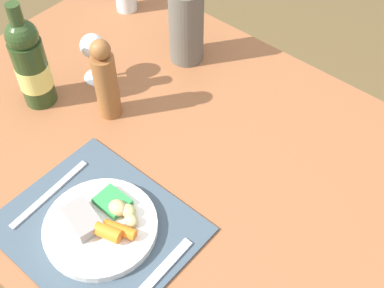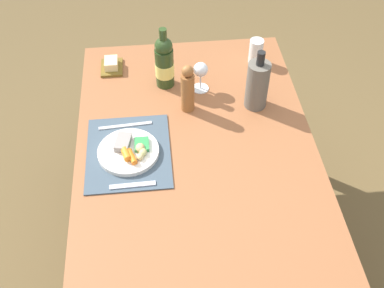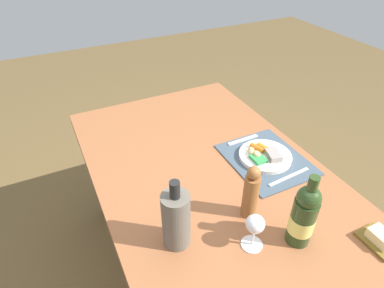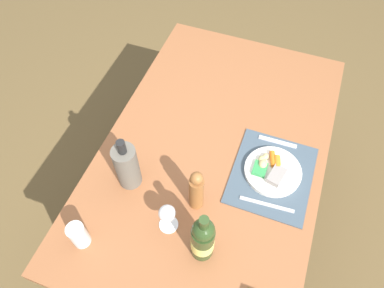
{
  "view_description": "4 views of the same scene",
  "coord_description": "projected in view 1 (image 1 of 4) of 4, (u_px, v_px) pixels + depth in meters",
  "views": [
    {
      "loc": [
        0.47,
        -0.56,
        1.67
      ],
      "look_at": [
        -0.01,
        -0.0,
        0.81
      ],
      "focal_mm": 46.73,
      "sensor_mm": 36.0,
      "label": 1
    },
    {
      "loc": [
        1.2,
        -0.14,
        2.13
      ],
      "look_at": [
        -0.03,
        -0.02,
        0.79
      ],
      "focal_mm": 43.87,
      "sensor_mm": 36.0,
      "label": 2
    },
    {
      "loc": [
        -0.92,
        0.54,
        1.68
      ],
      "look_at": [
        0.09,
        0.04,
        0.85
      ],
      "focal_mm": 30.13,
      "sensor_mm": 36.0,
      "label": 3
    },
    {
      "loc": [
        -0.86,
        -0.21,
        2.07
      ],
      "look_at": [
        -0.05,
        0.09,
        0.81
      ],
      "focal_mm": 33.66,
      "sensor_mm": 36.0,
      "label": 4
    }
  ],
  "objects": [
    {
      "name": "wine_glass",
      "position": [
        93.0,
        49.0,
        1.29
      ],
      "size": [
        0.07,
        0.07,
        0.14
      ],
      "color": "white",
      "rests_on": "dining_table"
    },
    {
      "name": "pepper_mill",
      "position": [
        106.0,
        81.0,
        1.2
      ],
      "size": [
        0.06,
        0.06,
        0.23
      ],
      "color": "#965C2E",
      "rests_on": "dining_table"
    },
    {
      "name": "cooler_bottle",
      "position": [
        186.0,
        24.0,
        1.34
      ],
      "size": [
        0.09,
        0.09,
        0.28
      ],
      "color": "#625C51",
      "rests_on": "dining_table"
    },
    {
      "name": "dining_table",
      "position": [
        196.0,
        187.0,
        1.24
      ],
      "size": [
        1.52,
        0.96,
        0.75
      ],
      "color": "#955733",
      "rests_on": "ground_plane"
    },
    {
      "name": "fork",
      "position": [
        50.0,
        194.0,
        1.11
      ],
      "size": [
        0.03,
        0.22,
        0.0
      ],
      "primitive_type": "cube",
      "rotation": [
        0.0,
        0.0,
        0.07
      ],
      "color": "silver",
      "rests_on": "placemat"
    },
    {
      "name": "knife",
      "position": [
        162.0,
        270.0,
        0.99
      ],
      "size": [
        0.02,
        0.17,
        0.0
      ],
      "primitive_type": "cube",
      "rotation": [
        0.0,
        0.0,
        0.02
      ],
      "color": "silver",
      "rests_on": "placemat"
    },
    {
      "name": "placemat",
      "position": [
        98.0,
        228.0,
        1.06
      ],
      "size": [
        0.39,
        0.33,
        0.01
      ],
      "primitive_type": "cube",
      "color": "#3F4F5C",
      "rests_on": "dining_table"
    },
    {
      "name": "wine_bottle",
      "position": [
        31.0,
        64.0,
        1.22
      ],
      "size": [
        0.08,
        0.08,
        0.29
      ],
      "color": "#2A401C",
      "rests_on": "dining_table"
    },
    {
      "name": "dinner_plate",
      "position": [
        102.0,
        225.0,
        1.04
      ],
      "size": [
        0.24,
        0.24,
        0.05
      ],
      "color": "white",
      "rests_on": "placemat"
    }
  ]
}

